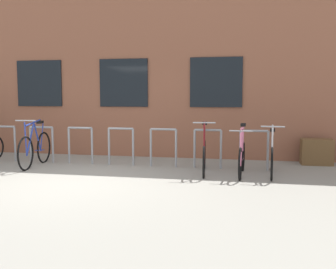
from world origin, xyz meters
name	(u,v)px	position (x,y,z in m)	size (l,w,h in m)	color
ground_plane	(72,182)	(0.00, 0.00, 0.00)	(42.00, 42.00, 0.00)	gray
storefront_building	(153,76)	(0.00, 6.48, 2.28)	(28.00, 6.60, 4.56)	brown
bike_rack	(121,142)	(0.33, 1.90, 0.53)	(6.63, 0.05, 0.87)	gray
bicycle_blue	(35,148)	(-1.55, 1.39, 0.41)	(0.44, 1.73, 1.10)	black
bicycle_pink	(242,157)	(3.08, 1.30, 0.37)	(0.44, 1.60, 1.05)	black
bicycle_silver	(272,157)	(3.68, 1.41, 0.36)	(0.44, 1.64, 1.05)	black
bicycle_maroon	(204,155)	(2.31, 1.39, 0.37)	(0.44, 1.62, 1.11)	black
planter_box	(316,152)	(4.77, 2.85, 0.30)	(0.70, 0.44, 0.60)	brown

